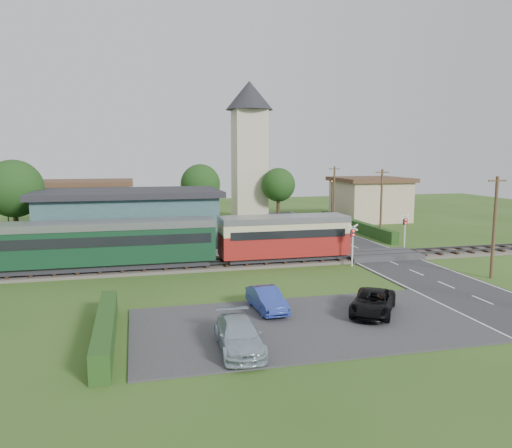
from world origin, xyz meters
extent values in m
plane|color=#2D4C19|center=(0.00, 0.00, 0.00)|extent=(120.00, 120.00, 0.00)
cube|color=#4C443D|center=(0.00, 2.00, 0.10)|extent=(76.00, 3.20, 0.20)
cube|color=#3F3F47|center=(0.00, 1.28, 0.42)|extent=(76.00, 0.08, 0.15)
cube|color=#3F3F47|center=(0.00, 2.72, 0.42)|extent=(76.00, 0.08, 0.15)
cube|color=#28282B|center=(10.00, 0.00, 0.03)|extent=(6.00, 70.00, 0.05)
cube|color=#333335|center=(-1.50, -12.00, 0.04)|extent=(17.00, 9.00, 0.08)
cube|color=#333335|center=(10.00, 2.00, 0.23)|extent=(6.20, 3.40, 0.45)
cube|color=gray|center=(-10.00, 5.20, 0.23)|extent=(30.00, 3.00, 0.45)
cube|color=#BEB39A|center=(-18.00, 5.20, 1.65)|extent=(2.00, 2.00, 2.40)
cube|color=#232328|center=(-18.00, 5.20, 2.93)|extent=(2.30, 2.30, 0.15)
cube|color=#3D6969|center=(-10.00, 11.00, 2.40)|extent=(15.00, 8.00, 4.80)
cube|color=#232328|center=(-10.00, 11.00, 5.05)|extent=(16.00, 9.00, 0.50)
cube|color=#232328|center=(-10.00, 7.06, 1.10)|extent=(1.20, 0.12, 2.20)
cube|color=black|center=(-15.00, 7.06, 2.40)|extent=(1.00, 0.12, 1.20)
cube|color=black|center=(-13.00, 7.06, 2.40)|extent=(1.00, 0.12, 1.20)
cube|color=black|center=(-7.00, 7.06, 2.40)|extent=(1.00, 0.12, 1.20)
cube|color=black|center=(-5.00, 7.06, 2.40)|extent=(1.00, 0.12, 1.20)
cube|color=#232328|center=(1.71, 2.00, 0.59)|extent=(9.00, 2.20, 0.50)
cube|color=maroon|center=(1.71, 2.00, 1.59)|extent=(10.00, 2.80, 1.80)
cube|color=#C0B88B|center=(1.71, 2.00, 2.84)|extent=(10.00, 2.82, 0.90)
cube|color=black|center=(1.71, 2.00, 2.49)|extent=(9.00, 2.88, 0.60)
cube|color=gray|center=(1.71, 2.00, 3.49)|extent=(10.00, 2.90, 0.45)
cube|color=#232328|center=(-11.89, 2.00, 0.59)|extent=(15.20, 2.20, 0.50)
cube|color=#0F321D|center=(-11.89, 2.00, 2.09)|extent=(16.00, 2.80, 2.60)
cube|color=black|center=(-11.89, 2.00, 2.49)|extent=(15.40, 2.86, 0.70)
cube|color=gray|center=(-11.89, 2.00, 3.49)|extent=(16.00, 2.90, 0.50)
cube|color=#BEB39A|center=(5.00, 28.00, 7.00)|extent=(4.00, 4.00, 14.00)
cone|color=#232328|center=(5.00, 28.00, 15.80)|extent=(6.00, 6.00, 3.60)
cube|color=tan|center=(-15.00, 25.00, 2.50)|extent=(10.00, 8.00, 5.00)
cube|color=#472D1E|center=(-15.00, 25.00, 5.25)|extent=(10.80, 8.80, 0.50)
cube|color=tan|center=(20.00, 24.00, 2.50)|extent=(8.00, 8.00, 5.00)
cube|color=#472D1E|center=(20.00, 24.00, 5.25)|extent=(8.80, 8.80, 0.50)
cube|color=#193814|center=(-11.00, -12.00, 0.60)|extent=(0.80, 9.00, 1.20)
cube|color=#193814|center=(14.20, 16.00, 0.60)|extent=(0.80, 18.00, 1.20)
cube|color=#193814|center=(-10.00, 15.50, 0.65)|extent=(22.00, 0.80, 1.30)
cylinder|color=#332316|center=(-20.00, 14.00, 2.06)|extent=(0.44, 0.44, 4.12)
sphere|color=#143311|center=(-20.00, 14.00, 5.40)|extent=(5.20, 5.20, 5.20)
cylinder|color=#332316|center=(-2.00, 23.00, 1.93)|extent=(0.44, 0.44, 3.85)
sphere|color=#143311|center=(-2.00, 23.00, 5.04)|extent=(4.60, 4.60, 4.60)
cylinder|color=#332316|center=(8.00, 25.00, 1.79)|extent=(0.44, 0.44, 3.58)
sphere|color=#143311|center=(8.00, 25.00, 4.68)|extent=(4.20, 4.20, 4.20)
cylinder|color=#473321|center=(14.20, -6.00, 3.50)|extent=(0.22, 0.22, 7.00)
cube|color=#473321|center=(14.20, -6.00, 6.70)|extent=(1.40, 0.10, 0.10)
cylinder|color=#473321|center=(14.20, 10.00, 3.50)|extent=(0.22, 0.22, 7.00)
cube|color=#473321|center=(14.20, 10.00, 6.70)|extent=(1.40, 0.10, 0.10)
cylinder|color=#473321|center=(14.20, 22.00, 3.50)|extent=(0.22, 0.22, 7.00)
cube|color=#473321|center=(14.20, 22.00, 6.70)|extent=(1.40, 0.10, 0.10)
cylinder|color=silver|center=(6.40, -0.40, 1.50)|extent=(0.12, 0.12, 3.00)
cube|color=#232328|center=(6.40, -0.40, 2.60)|extent=(0.35, 0.18, 0.55)
sphere|color=#FF190C|center=(6.40, -0.52, 2.75)|extent=(0.14, 0.14, 0.14)
sphere|color=#FF190C|center=(6.40, -0.52, 2.45)|extent=(0.14, 0.14, 0.14)
cube|color=silver|center=(6.40, -0.40, 3.00)|extent=(0.84, 0.05, 0.55)
cube|color=silver|center=(6.40, -0.40, 3.00)|extent=(0.84, 0.05, 0.55)
cylinder|color=silver|center=(13.60, 4.40, 1.50)|extent=(0.12, 0.12, 3.00)
cube|color=#232328|center=(13.60, 4.40, 2.60)|extent=(0.35, 0.18, 0.55)
sphere|color=#FF190C|center=(13.60, 4.28, 2.75)|extent=(0.14, 0.14, 0.14)
sphere|color=#FF190C|center=(13.60, 4.28, 2.45)|extent=(0.14, 0.14, 0.14)
cube|color=silver|center=(13.60, 4.40, 3.00)|extent=(0.84, 0.05, 0.55)
cube|color=silver|center=(13.60, 4.40, 3.00)|extent=(0.84, 0.05, 0.55)
cylinder|color=#3F3F47|center=(-22.00, 20.00, 2.50)|extent=(0.14, 0.14, 5.00)
sphere|color=orange|center=(-22.00, 20.00, 5.00)|extent=(0.30, 0.30, 0.30)
cylinder|color=#3F3F47|center=(16.00, 27.00, 2.50)|extent=(0.14, 0.14, 5.00)
sphere|color=orange|center=(16.00, 27.00, 5.00)|extent=(0.30, 0.30, 0.30)
imported|color=#082295|center=(9.97, 18.15, 0.60)|extent=(3.37, 1.77, 1.09)
imported|color=#273B96|center=(-2.76, -9.50, 0.70)|extent=(1.58, 3.87, 1.25)
imported|color=#A1B2C0|center=(-5.34, -14.50, 0.73)|extent=(2.01, 4.55, 1.30)
imported|color=black|center=(2.58, -11.32, 0.69)|extent=(4.15, 4.79, 1.23)
imported|color=gray|center=(-3.93, 5.24, 1.30)|extent=(0.63, 0.42, 1.69)
imported|color=gray|center=(-16.52, 5.19, 1.34)|extent=(0.89, 1.02, 1.78)
camera|label=1|loc=(-9.55, -34.67, 8.48)|focal=35.00mm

